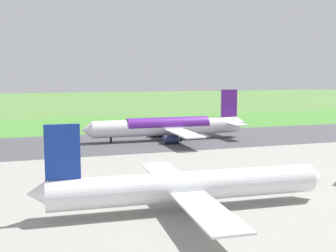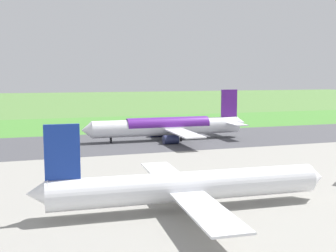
# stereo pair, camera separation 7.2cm
# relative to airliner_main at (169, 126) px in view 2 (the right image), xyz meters

# --- Properties ---
(ground_plane) EXTENTS (800.00, 800.00, 0.00)m
(ground_plane) POSITION_rel_airliner_main_xyz_m (12.79, -0.00, -4.35)
(ground_plane) COLOR #547F3D
(runway_asphalt) EXTENTS (600.00, 40.10, 0.06)m
(runway_asphalt) POSITION_rel_airliner_main_xyz_m (12.79, -0.00, -4.32)
(runway_asphalt) COLOR #47474C
(runway_asphalt) RESTS_ON ground
(apron_concrete) EXTENTS (440.00, 110.00, 0.05)m
(apron_concrete) POSITION_rel_airliner_main_xyz_m (12.79, 67.25, -4.33)
(apron_concrete) COLOR gray
(apron_concrete) RESTS_ON ground
(grass_verge_foreground) EXTENTS (600.00, 80.00, 0.04)m
(grass_verge_foreground) POSITION_rel_airliner_main_xyz_m (12.79, -40.14, -4.33)
(grass_verge_foreground) COLOR #478534
(grass_verge_foreground) RESTS_ON ground
(airliner_main) EXTENTS (53.99, 44.05, 15.88)m
(airliner_main) POSITION_rel_airliner_main_xyz_m (0.00, 0.00, 0.00)
(airliner_main) COLOR white
(airliner_main) RESTS_ON ground
(airliner_parked_mid) EXTENTS (46.76, 38.23, 13.65)m
(airliner_parked_mid) POSITION_rel_airliner_main_xyz_m (18.76, 65.89, -0.62)
(airliner_parked_mid) COLOR white
(airliner_parked_mid) RESTS_ON ground
(service_car_followme) EXTENTS (1.97, 4.22, 1.62)m
(service_car_followme) POSITION_rel_airliner_main_xyz_m (33.41, 12.40, -3.51)
(service_car_followme) COLOR silver
(service_car_followme) RESTS_ON ground
(no_stopping_sign) EXTENTS (0.60, 0.10, 2.59)m
(no_stopping_sign) POSITION_rel_airliner_main_xyz_m (1.85, -41.85, -2.82)
(no_stopping_sign) COLOR slate
(no_stopping_sign) RESTS_ON ground
(traffic_cone_orange) EXTENTS (0.40, 0.40, 0.55)m
(traffic_cone_orange) POSITION_rel_airliner_main_xyz_m (5.63, -40.99, -4.08)
(traffic_cone_orange) COLOR orange
(traffic_cone_orange) RESTS_ON ground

